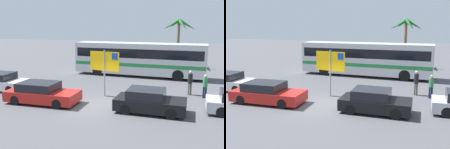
# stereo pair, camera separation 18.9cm
# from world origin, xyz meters

# --- Properties ---
(ground) EXTENTS (120.00, 120.00, 0.00)m
(ground) POSITION_xyz_m (0.00, 0.00, 0.00)
(ground) COLOR #4C4C51
(bus_front_coach) EXTENTS (12.35, 2.49, 3.17)m
(bus_front_coach) POSITION_xyz_m (0.34, 9.87, 1.78)
(bus_front_coach) COLOR silver
(bus_front_coach) RESTS_ON ground
(ferry_sign) EXTENTS (2.19, 0.36, 3.20)m
(ferry_sign) POSITION_xyz_m (-0.06, 2.02, 2.33)
(ferry_sign) COLOR gray
(ferry_sign) RESTS_ON ground
(car_white) EXTENTS (4.33, 2.25, 1.32)m
(car_white) POSITION_xyz_m (-8.16, 1.01, 0.64)
(car_white) COLOR silver
(car_white) RESTS_ON ground
(car_black) EXTENTS (3.99, 1.97, 1.32)m
(car_black) POSITION_xyz_m (3.47, -0.17, 0.64)
(car_black) COLOR black
(car_black) RESTS_ON ground
(car_red) EXTENTS (4.70, 2.21, 1.32)m
(car_red) POSITION_xyz_m (-3.27, -0.74, 0.64)
(car_red) COLOR red
(car_red) RESTS_ON ground
(pedestrian_by_bus) EXTENTS (0.32, 0.32, 1.61)m
(pedestrian_by_bus) POSITION_xyz_m (6.41, 3.93, 0.94)
(pedestrian_by_bus) COLOR #1E2347
(pedestrian_by_bus) RESTS_ON ground
(pedestrian_near_sign) EXTENTS (0.32, 0.32, 1.74)m
(pedestrian_near_sign) POSITION_xyz_m (5.41, 4.40, 1.03)
(pedestrian_near_sign) COLOR #706656
(pedestrian_near_sign) RESTS_ON ground
(palm_tree_seaside) EXTENTS (3.90, 3.75, 5.60)m
(palm_tree_seaside) POSITION_xyz_m (3.28, 16.43, 4.51)
(palm_tree_seaside) COLOR brown
(palm_tree_seaside) RESTS_ON ground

